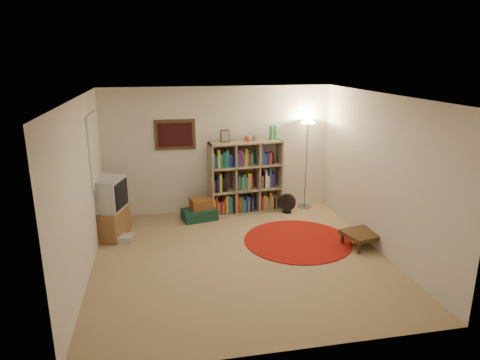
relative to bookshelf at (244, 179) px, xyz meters
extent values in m
cube|color=#9D825C|center=(-0.47, -2.05, -0.71)|extent=(4.50, 4.50, 0.02)
cube|color=white|center=(-0.47, -2.05, 1.81)|extent=(4.50, 4.50, 0.02)
cube|color=beige|center=(-0.47, 0.21, 0.55)|extent=(4.50, 0.02, 2.50)
cube|color=beige|center=(-0.47, -4.31, 0.55)|extent=(4.50, 0.02, 2.50)
cube|color=beige|center=(-2.73, -2.05, 0.55)|extent=(0.02, 4.50, 2.50)
cube|color=beige|center=(1.79, -2.05, 0.55)|extent=(0.02, 4.50, 2.50)
cube|color=#392714|center=(-1.32, 0.18, 0.90)|extent=(0.78, 0.04, 0.58)
cube|color=#380B0E|center=(-1.32, 0.16, 0.90)|extent=(0.66, 0.01, 0.46)
cube|color=white|center=(-2.71, -0.75, 0.85)|extent=(0.03, 1.00, 1.20)
cube|color=beige|center=(1.38, 0.19, 0.50)|extent=(0.08, 0.01, 0.12)
cube|color=#877A5A|center=(0.02, -0.01, -0.69)|extent=(1.49, 0.57, 0.03)
cube|color=#877A5A|center=(0.02, -0.01, 0.73)|extent=(1.49, 0.57, 0.03)
cube|color=#877A5A|center=(-0.68, -0.08, 0.02)|extent=(0.08, 0.42, 1.45)
cube|color=#877A5A|center=(0.73, 0.07, 0.02)|extent=(0.08, 0.42, 1.45)
cube|color=#877A5A|center=(0.00, 0.19, 0.02)|extent=(1.44, 0.18, 1.45)
cube|color=#877A5A|center=(-0.22, -0.03, 0.02)|extent=(0.07, 0.39, 1.39)
cube|color=#877A5A|center=(0.26, 0.02, 0.02)|extent=(0.07, 0.39, 1.39)
cube|color=#877A5A|center=(0.02, -0.01, -0.22)|extent=(1.42, 0.54, 0.03)
cube|color=#877A5A|center=(0.02, -0.01, 0.26)|extent=(1.42, 0.54, 0.03)
cube|color=yellow|center=(-0.64, -0.12, -0.51)|extent=(0.06, 0.17, 0.31)
cube|color=#AB2918|center=(-0.60, -0.12, -0.48)|extent=(0.06, 0.17, 0.37)
cube|color=#C37618|center=(-0.55, -0.11, -0.54)|extent=(0.06, 0.17, 0.25)
cube|color=#521861|center=(-0.51, -0.11, -0.54)|extent=(0.06, 0.17, 0.25)
cube|color=#C37618|center=(-0.47, -0.10, -0.55)|extent=(0.05, 0.17, 0.23)
cube|color=#AB2918|center=(-0.43, -0.10, -0.51)|extent=(0.05, 0.17, 0.31)
cube|color=yellow|center=(-0.39, -0.09, -0.49)|extent=(0.06, 0.17, 0.36)
cube|color=#246E86|center=(-0.34, -0.09, -0.48)|extent=(0.06, 0.17, 0.37)
cube|color=#246E86|center=(-0.30, -0.08, -0.50)|extent=(0.06, 0.17, 0.34)
cube|color=#521861|center=(-0.64, -0.12, -0.08)|extent=(0.06, 0.17, 0.23)
cube|color=black|center=(-0.59, -0.12, -0.07)|extent=(0.06, 0.17, 0.26)
cube|color=navy|center=(-0.55, -0.11, -0.05)|extent=(0.05, 0.17, 0.30)
cube|color=yellow|center=(-0.51, -0.11, -0.02)|extent=(0.06, 0.17, 0.35)
cube|color=black|center=(-0.46, -0.10, -0.06)|extent=(0.06, 0.17, 0.27)
cube|color=black|center=(-0.41, -0.10, -0.02)|extent=(0.07, 0.17, 0.36)
cube|color=#187A3C|center=(-0.64, -0.12, 0.41)|extent=(0.06, 0.17, 0.29)
cube|color=navy|center=(-0.59, -0.12, 0.39)|extent=(0.07, 0.17, 0.24)
cube|color=yellow|center=(-0.54, -0.11, 0.45)|extent=(0.06, 0.17, 0.36)
cube|color=#187A3C|center=(-0.49, -0.10, 0.41)|extent=(0.07, 0.17, 0.27)
cube|color=navy|center=(-0.45, -0.10, 0.43)|extent=(0.05, 0.17, 0.33)
cube|color=#187A3C|center=(-0.41, -0.10, 0.42)|extent=(0.05, 0.17, 0.30)
cube|color=#187A3C|center=(-0.37, -0.09, 0.45)|extent=(0.07, 0.17, 0.35)
cube|color=navy|center=(-0.33, -0.09, 0.41)|extent=(0.04, 0.17, 0.29)
cube|color=navy|center=(-0.29, -0.08, 0.39)|extent=(0.06, 0.17, 0.24)
cube|color=#AB2918|center=(-0.16, -0.07, -0.49)|extent=(0.06, 0.17, 0.35)
cube|color=#AB2918|center=(-0.12, -0.06, -0.50)|extent=(0.06, 0.17, 0.32)
cube|color=#187A3C|center=(-0.07, -0.06, -0.50)|extent=(0.06, 0.17, 0.33)
cube|color=#246E86|center=(-0.02, -0.05, -0.54)|extent=(0.06, 0.17, 0.25)
cube|color=navy|center=(0.03, -0.05, -0.50)|extent=(0.06, 0.17, 0.34)
cube|color=olive|center=(0.07, -0.04, -0.52)|extent=(0.04, 0.17, 0.30)
cube|color=black|center=(0.10, -0.04, -0.50)|extent=(0.05, 0.17, 0.33)
cube|color=navy|center=(0.15, -0.03, -0.53)|extent=(0.06, 0.17, 0.28)
cube|color=#521861|center=(-0.17, -0.07, -0.07)|extent=(0.05, 0.17, 0.25)
cube|color=#246E86|center=(-0.13, -0.07, -0.05)|extent=(0.05, 0.17, 0.30)
cube|color=#187A3C|center=(-0.09, -0.06, -0.08)|extent=(0.05, 0.17, 0.23)
cube|color=olive|center=(-0.06, -0.06, -0.06)|extent=(0.05, 0.17, 0.28)
cube|color=#246E86|center=(-0.02, -0.05, -0.05)|extent=(0.04, 0.17, 0.30)
cube|color=#246E86|center=(0.02, -0.05, -0.07)|extent=(0.07, 0.17, 0.25)
cube|color=yellow|center=(0.06, -0.04, -0.03)|extent=(0.05, 0.17, 0.33)
cube|color=#C37618|center=(0.10, -0.04, -0.04)|extent=(0.05, 0.17, 0.32)
cube|color=#521861|center=(0.13, -0.04, -0.07)|extent=(0.05, 0.17, 0.26)
cube|color=#246E86|center=(-0.17, -0.07, 0.39)|extent=(0.05, 0.17, 0.25)
cube|color=#521861|center=(-0.13, -0.07, 0.44)|extent=(0.06, 0.17, 0.34)
cube|color=#521861|center=(-0.08, -0.06, 0.43)|extent=(0.07, 0.17, 0.33)
cube|color=#187A3C|center=(-0.03, -0.05, 0.41)|extent=(0.06, 0.17, 0.27)
cube|color=yellow|center=(0.01, -0.05, 0.45)|extent=(0.05, 0.17, 0.35)
cube|color=#AB2918|center=(0.04, -0.05, 0.43)|extent=(0.05, 0.17, 0.31)
cube|color=#521861|center=(0.08, -0.04, 0.40)|extent=(0.05, 0.17, 0.25)
cube|color=#187A3C|center=(0.12, -0.04, 0.40)|extent=(0.06, 0.17, 0.27)
cube|color=#521861|center=(0.32, -0.02, -0.49)|extent=(0.06, 0.17, 0.35)
cube|color=#AB2918|center=(0.36, -0.01, -0.53)|extent=(0.05, 0.17, 0.27)
cube|color=olive|center=(0.39, -0.01, -0.51)|extent=(0.05, 0.17, 0.31)
cube|color=#C37618|center=(0.43, 0.00, -0.53)|extent=(0.06, 0.17, 0.28)
cube|color=#246E86|center=(0.48, 0.00, -0.54)|extent=(0.06, 0.17, 0.24)
cube|color=#C37618|center=(0.53, 0.01, -0.49)|extent=(0.06, 0.17, 0.34)
cube|color=olive|center=(0.57, 0.01, -0.52)|extent=(0.06, 0.17, 0.29)
cube|color=black|center=(0.61, 0.02, -0.55)|extent=(0.06, 0.17, 0.23)
cube|color=olive|center=(0.65, 0.02, -0.53)|extent=(0.05, 0.17, 0.27)
cube|color=#521861|center=(0.31, -0.02, -0.08)|extent=(0.05, 0.17, 0.24)
cube|color=olive|center=(0.35, -0.01, -0.08)|extent=(0.05, 0.17, 0.24)
cube|color=black|center=(0.38, -0.01, -0.03)|extent=(0.05, 0.17, 0.33)
cube|color=silver|center=(0.42, 0.00, -0.02)|extent=(0.06, 0.17, 0.36)
cube|color=silver|center=(0.47, 0.00, -0.08)|extent=(0.06, 0.17, 0.24)
cube|color=#246E86|center=(0.51, 0.01, -0.01)|extent=(0.05, 0.17, 0.37)
cube|color=#521861|center=(0.55, 0.01, -0.06)|extent=(0.05, 0.17, 0.27)
cube|color=navy|center=(0.59, 0.01, -0.04)|extent=(0.05, 0.17, 0.31)
cube|color=#246E86|center=(0.32, -0.02, 0.45)|extent=(0.07, 0.17, 0.36)
cube|color=#521861|center=(0.37, -0.01, 0.44)|extent=(0.05, 0.17, 0.33)
cube|color=#246E86|center=(0.40, -0.01, 0.39)|extent=(0.04, 0.17, 0.23)
cube|color=navy|center=(0.43, 0.00, 0.40)|extent=(0.05, 0.17, 0.25)
cube|color=navy|center=(0.47, 0.00, 0.39)|extent=(0.05, 0.17, 0.24)
cube|color=#AB2918|center=(0.51, 0.01, 0.39)|extent=(0.07, 0.17, 0.25)
cube|color=black|center=(0.56, 0.01, 0.39)|extent=(0.06, 0.17, 0.24)
cube|color=#392714|center=(-0.39, -0.03, 0.87)|extent=(0.18, 0.04, 0.25)
cube|color=gray|center=(-0.39, -0.05, 0.87)|extent=(0.14, 0.03, 0.20)
cylinder|color=#9E240E|center=(0.04, 0.00, 0.80)|extent=(0.09, 0.09, 0.09)
cylinder|color=#9FA0A4|center=(0.21, 0.01, 0.81)|extent=(0.08, 0.08, 0.11)
cylinder|color=#3A985C|center=(0.54, 0.01, 0.89)|extent=(0.09, 0.09, 0.29)
cylinder|color=#3A985C|center=(0.64, 0.09, 0.89)|extent=(0.09, 0.09, 0.29)
cylinder|color=#9FA0A4|center=(1.29, 0.01, -0.69)|extent=(0.34, 0.34, 0.03)
cylinder|color=#9FA0A4|center=(1.29, 0.01, 0.18)|extent=(0.03, 0.03, 1.71)
cone|color=#9FA0A4|center=(1.29, 0.01, 1.07)|extent=(0.41, 0.41, 0.14)
cylinder|color=#FFD88C|center=(1.29, 0.01, 1.07)|extent=(0.33, 0.33, 0.02)
cylinder|color=black|center=(0.84, -0.20, -0.69)|extent=(0.24, 0.24, 0.03)
cylinder|color=black|center=(0.84, -0.20, -0.60)|extent=(0.05, 0.05, 0.14)
cylinder|color=black|center=(0.84, -0.22, -0.48)|extent=(0.35, 0.19, 0.35)
cube|color=brown|center=(-2.56, -0.77, -0.45)|extent=(0.70, 0.85, 0.50)
cube|color=#B5B4B9|center=(-2.56, -0.77, 0.08)|extent=(0.66, 0.73, 0.55)
cube|color=black|center=(-2.31, -0.85, 0.08)|extent=(0.17, 0.50, 0.46)
cube|color=black|center=(-2.31, -0.85, 0.08)|extent=(0.15, 0.45, 0.40)
cube|color=#B5B4B9|center=(-2.31, -1.03, -0.65)|extent=(0.34, 0.30, 0.10)
cube|color=#13362A|center=(-0.94, -0.25, -0.60)|extent=(0.71, 0.54, 0.21)
cube|color=brown|center=(-0.91, -0.24, -0.38)|extent=(0.44, 0.36, 0.22)
cube|color=black|center=(-0.66, 0.10, -0.58)|extent=(0.42, 0.38, 0.24)
cylinder|color=white|center=(-0.12, 0.18, -0.57)|extent=(0.16, 0.16, 0.26)
cylinder|color=maroon|center=(0.61, -1.59, -0.69)|extent=(1.84, 1.84, 0.02)
cube|color=#392714|center=(1.56, -1.99, -0.49)|extent=(0.64, 0.64, 0.06)
cube|color=#392714|center=(1.41, -2.25, -0.61)|extent=(0.05, 0.05, 0.19)
cube|color=#392714|center=(1.82, -2.15, -0.61)|extent=(0.05, 0.05, 0.19)
cube|color=#392714|center=(1.31, -1.83, -0.61)|extent=(0.05, 0.05, 0.19)
cube|color=#392714|center=(1.72, -1.73, -0.61)|extent=(0.05, 0.05, 0.19)
camera|label=1|loc=(-1.66, -8.02, 2.32)|focal=32.00mm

